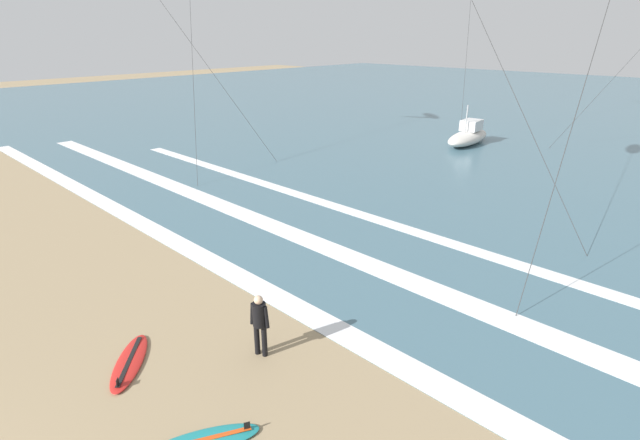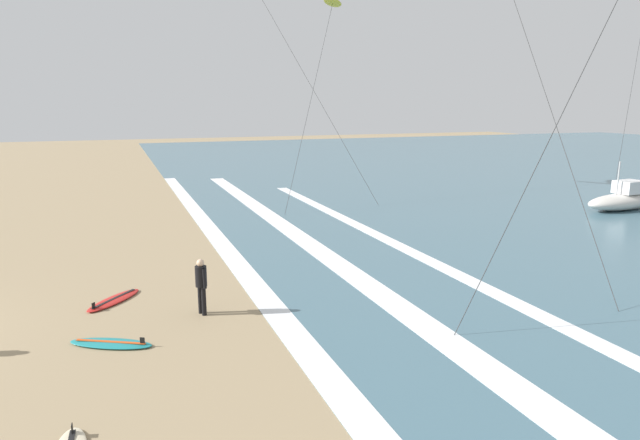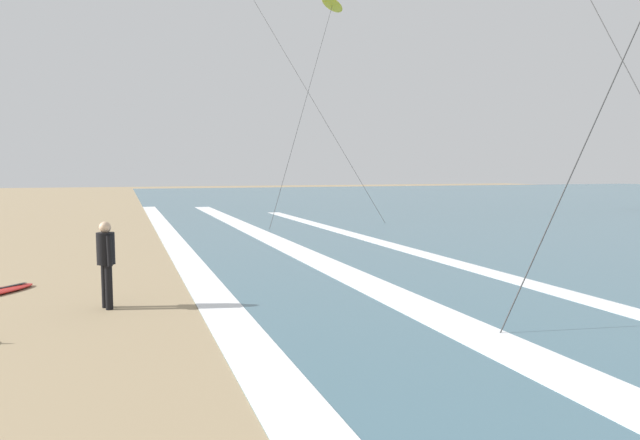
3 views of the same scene
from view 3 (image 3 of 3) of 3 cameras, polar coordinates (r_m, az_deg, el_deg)
name	(u,v)px [view 3 (image 3 of 3)]	position (r m, az deg, el deg)	size (l,w,h in m)	color
wave_foam_shoreline	(207,288)	(12.16, -11.58, -6.88)	(56.59, 0.80, 0.01)	white
wave_foam_mid_break	(367,283)	(12.47, 4.84, -6.49)	(55.07, 0.98, 0.01)	white
wave_foam_outer_break	(451,262)	(15.67, 13.35, -4.23)	(38.35, 0.68, 0.01)	white
surfer_left_near	(106,257)	(10.80, -21.18, -3.55)	(0.51, 0.32, 1.60)	black
kite_yellow_far_right	(332,6)	(35.15, 1.26, 21.19)	(9.99, 7.46, 12.57)	yellow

